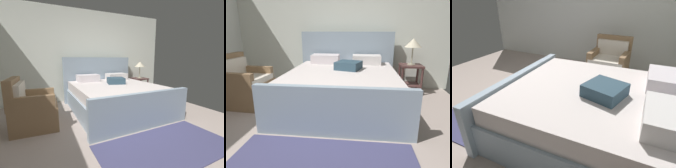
% 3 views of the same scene
% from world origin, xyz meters
% --- Properties ---
extents(ground_plane, '(4.81, 5.23, 0.02)m').
position_xyz_m(ground_plane, '(0.00, 0.00, -0.01)').
color(ground_plane, '#B29F95').
extents(wall_back, '(4.93, 0.12, 2.59)m').
position_xyz_m(wall_back, '(0.00, 2.68, 1.29)').
color(wall_back, white).
rests_on(wall_back, ground).
extents(bed, '(2.07, 2.31, 1.26)m').
position_xyz_m(bed, '(0.26, 1.41, 0.35)').
color(bed, '#96A9BB').
rests_on(bed, ground).
extents(nightstand_right, '(0.44, 0.44, 0.60)m').
position_xyz_m(nightstand_right, '(1.58, 2.26, 0.40)').
color(nightstand_right, '#523230').
rests_on(nightstand_right, ground).
extents(table_lamp_right, '(0.34, 0.34, 0.53)m').
position_xyz_m(table_lamp_right, '(1.58, 2.26, 1.03)').
color(table_lamp_right, '#B7B293').
rests_on(table_lamp_right, nightstand_right).
extents(armchair, '(0.75, 0.74, 0.90)m').
position_xyz_m(armchair, '(-1.46, 1.13, 0.35)').
color(armchair, olive).
rests_on(armchair, ground).
extents(area_rug, '(1.97, 1.02, 0.01)m').
position_xyz_m(area_rug, '(0.26, -0.32, 0.01)').
color(area_rug, '#46446D').
rests_on(area_rug, ground).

